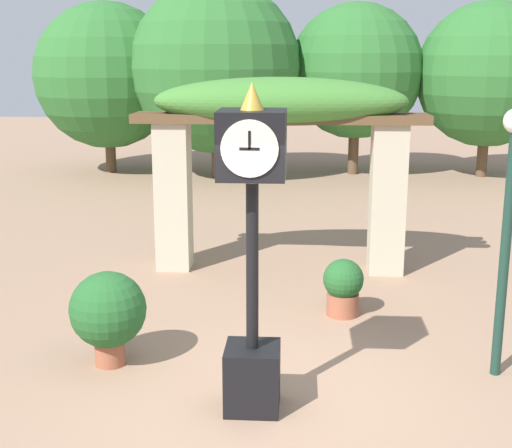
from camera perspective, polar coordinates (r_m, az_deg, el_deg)
The scene contains 7 objects.
ground_plane at distance 6.98m, azimuth 0.56°, elevation -14.02°, with size 60.00×60.00×0.00m, color #9E7A60.
pedestal_clock at distance 6.30m, azimuth -0.30°, elevation -1.75°, with size 0.58×0.63×2.99m.
pergola at distance 10.50m, azimuth 1.92°, elevation 7.62°, with size 4.31×1.11×2.89m.
potted_plant_near_left at distance 9.03m, azimuth 6.99°, elevation -4.91°, with size 0.51×0.51×0.73m.
potted_plant_near_right at distance 7.67m, azimuth -11.76°, elevation -6.90°, with size 0.81×0.81×1.02m.
lamp_post at distance 7.38m, azimuth 19.56°, elevation 1.08°, with size 0.24×0.24×2.72m.
tree_line at distance 19.10m, azimuth 1.39°, elevation 12.07°, with size 13.92×4.85×5.05m.
Camera 1 is at (0.34, -6.18, 3.23)m, focal length 50.00 mm.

